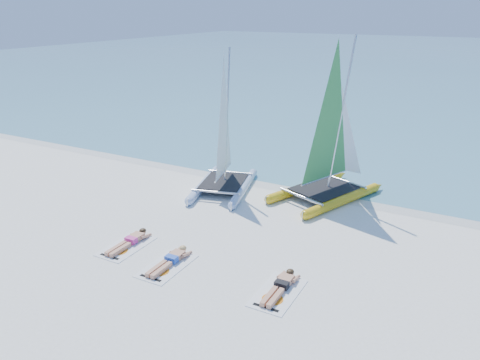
% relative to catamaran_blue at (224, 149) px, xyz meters
% --- Properties ---
extents(ground, '(140.00, 140.00, 0.00)m').
position_rel_catamaran_blue_xyz_m(ground, '(2.08, -4.00, -1.72)').
color(ground, white).
rests_on(ground, ground).
extents(sea, '(140.00, 115.00, 0.01)m').
position_rel_catamaran_blue_xyz_m(sea, '(2.08, 59.00, -1.72)').
color(sea, '#75B2C4').
rests_on(sea, ground).
extents(wet_sand_strip, '(140.00, 1.40, 0.01)m').
position_rel_catamaran_blue_xyz_m(wet_sand_strip, '(2.08, 1.50, -1.72)').
color(wet_sand_strip, silver).
rests_on(wet_sand_strip, ground).
extents(catamaran_blue, '(3.04, 4.61, 5.77)m').
position_rel_catamaran_blue_xyz_m(catamaran_blue, '(0.00, 0.00, 0.00)').
color(catamaran_blue, '#C2D8FF').
rests_on(catamaran_blue, ground).
extents(catamaran_yellow, '(3.77, 5.14, 6.34)m').
position_rel_catamaran_blue_xyz_m(catamaran_yellow, '(4.09, 1.48, 0.28)').
color(catamaran_yellow, gold).
rests_on(catamaran_yellow, ground).
extents(towel_a, '(1.00, 1.85, 0.02)m').
position_rel_catamaran_blue_xyz_m(towel_a, '(-0.21, -5.75, -1.71)').
color(towel_a, white).
rests_on(towel_a, ground).
extents(sunbather_a, '(0.37, 1.73, 0.26)m').
position_rel_catamaran_blue_xyz_m(sunbather_a, '(-0.21, -5.56, -1.60)').
color(sunbather_a, tan).
rests_on(sunbather_a, towel_a).
extents(towel_b, '(1.00, 1.85, 0.02)m').
position_rel_catamaran_blue_xyz_m(towel_b, '(1.62, -6.10, -1.71)').
color(towel_b, white).
rests_on(towel_b, ground).
extents(sunbather_b, '(0.37, 1.73, 0.26)m').
position_rel_catamaran_blue_xyz_m(sunbather_b, '(1.62, -5.91, -1.60)').
color(sunbather_b, tan).
rests_on(sunbather_b, towel_b).
extents(towel_c, '(1.00, 1.85, 0.02)m').
position_rel_catamaran_blue_xyz_m(towel_c, '(5.01, -5.82, -1.71)').
color(towel_c, white).
rests_on(towel_c, ground).
extents(sunbather_c, '(0.37, 1.73, 0.26)m').
position_rel_catamaran_blue_xyz_m(sunbather_c, '(5.01, -5.63, -1.60)').
color(sunbather_c, tan).
rests_on(sunbather_c, towel_c).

